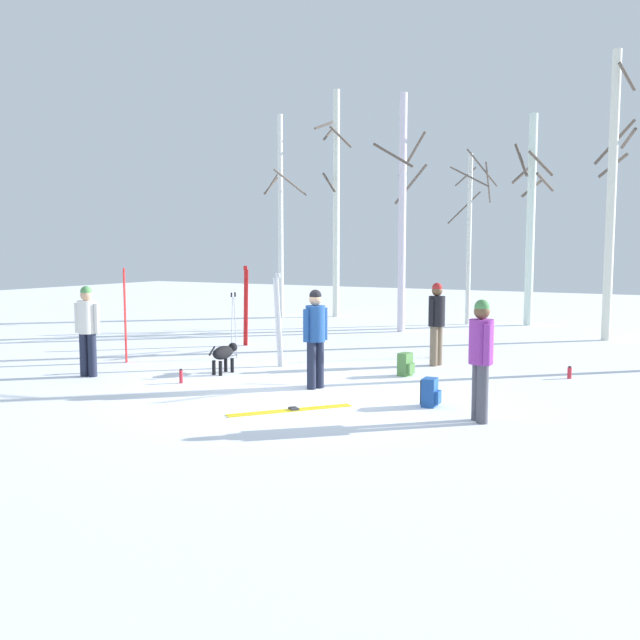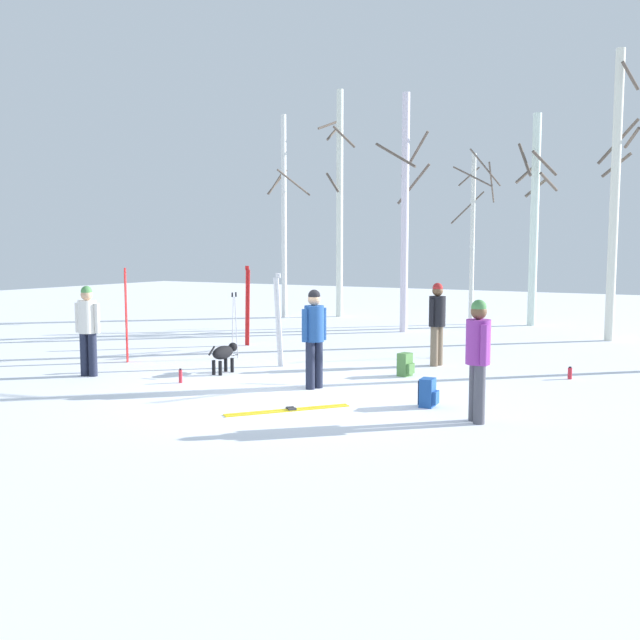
{
  "view_description": "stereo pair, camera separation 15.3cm",
  "coord_description": "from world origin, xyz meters",
  "px_view_note": "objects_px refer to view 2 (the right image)",
  "views": [
    {
      "loc": [
        5.95,
        -9.9,
        2.41
      ],
      "look_at": [
        -0.77,
        2.22,
        1.0
      ],
      "focal_mm": 39.43,
      "sensor_mm": 36.0,
      "label": 1
    },
    {
      "loc": [
        6.08,
        -9.82,
        2.41
      ],
      "look_at": [
        -0.77,
        2.22,
        1.0
      ],
      "focal_mm": 39.43,
      "sensor_mm": 36.0,
      "label": 2
    }
  ],
  "objects_px": {
    "backpack_1": "(428,393)",
    "birch_tree_4": "(534,216)",
    "person_0": "(478,353)",
    "ski_pair_planted_0": "(278,320)",
    "dog": "(224,353)",
    "backpack_0": "(405,365)",
    "ski_pair_lying_0": "(288,410)",
    "ski_poles_0": "(437,324)",
    "birch_tree_1": "(339,201)",
    "water_bottle_0": "(181,376)",
    "person_1": "(437,319)",
    "water_bottle_1": "(570,373)",
    "ski_pair_planted_2": "(126,316)",
    "birch_tree_3": "(473,232)",
    "person_3": "(88,325)",
    "birch_tree_0": "(284,215)",
    "person_2": "(314,332)",
    "birch_tree_2": "(405,210)",
    "birch_tree_5": "(615,193)",
    "ski_pair_planted_1": "(248,306)"
  },
  "relations": [
    {
      "from": "person_3",
      "to": "ski_pair_planted_1",
      "type": "xyz_separation_m",
      "value": [
        0.16,
        4.96,
        0.01
      ]
    },
    {
      "from": "person_0",
      "to": "backpack_1",
      "type": "bearing_deg",
      "value": 148.87
    },
    {
      "from": "backpack_0",
      "to": "birch_tree_3",
      "type": "distance_m",
      "value": 10.05
    },
    {
      "from": "ski_pair_planted_2",
      "to": "water_bottle_1",
      "type": "bearing_deg",
      "value": 16.99
    },
    {
      "from": "backpack_0",
      "to": "water_bottle_1",
      "type": "height_order",
      "value": "backpack_0"
    },
    {
      "from": "ski_pair_planted_2",
      "to": "ski_pair_lying_0",
      "type": "height_order",
      "value": "ski_pair_planted_2"
    },
    {
      "from": "person_2",
      "to": "water_bottle_0",
      "type": "xyz_separation_m",
      "value": [
        -2.35,
        -0.76,
        -0.86
      ]
    },
    {
      "from": "water_bottle_0",
      "to": "birch_tree_5",
      "type": "distance_m",
      "value": 12.26
    },
    {
      "from": "ski_pair_lying_0",
      "to": "birch_tree_0",
      "type": "distance_m",
      "value": 14.86
    },
    {
      "from": "person_0",
      "to": "birch_tree_0",
      "type": "distance_m",
      "value": 15.71
    },
    {
      "from": "birch_tree_0",
      "to": "backpack_0",
      "type": "bearing_deg",
      "value": -46.36
    },
    {
      "from": "person_1",
      "to": "birch_tree_0",
      "type": "bearing_deg",
      "value": 139.14
    },
    {
      "from": "water_bottle_1",
      "to": "birch_tree_3",
      "type": "relative_size",
      "value": 0.04
    },
    {
      "from": "person_1",
      "to": "backpack_0",
      "type": "height_order",
      "value": "person_1"
    },
    {
      "from": "water_bottle_1",
      "to": "backpack_1",
      "type": "bearing_deg",
      "value": -112.85
    },
    {
      "from": "person_2",
      "to": "birch_tree_4",
      "type": "distance_m",
      "value": 12.33
    },
    {
      "from": "dog",
      "to": "water_bottle_1",
      "type": "bearing_deg",
      "value": 24.15
    },
    {
      "from": "person_0",
      "to": "birch_tree_2",
      "type": "bearing_deg",
      "value": 118.27
    },
    {
      "from": "ski_poles_0",
      "to": "birch_tree_2",
      "type": "height_order",
      "value": "birch_tree_2"
    },
    {
      "from": "person_2",
      "to": "birch_tree_5",
      "type": "bearing_deg",
      "value": 69.08
    },
    {
      "from": "ski_poles_0",
      "to": "birch_tree_1",
      "type": "distance_m",
      "value": 10.2
    },
    {
      "from": "ski_poles_0",
      "to": "birch_tree_5",
      "type": "distance_m",
      "value": 6.56
    },
    {
      "from": "dog",
      "to": "ski_poles_0",
      "type": "xyz_separation_m",
      "value": [
        2.89,
        3.92,
        0.35
      ]
    },
    {
      "from": "backpack_0",
      "to": "backpack_1",
      "type": "bearing_deg",
      "value": -59.64
    },
    {
      "from": "dog",
      "to": "birch_tree_4",
      "type": "height_order",
      "value": "birch_tree_4"
    },
    {
      "from": "water_bottle_0",
      "to": "birch_tree_1",
      "type": "height_order",
      "value": "birch_tree_1"
    },
    {
      "from": "backpack_0",
      "to": "person_3",
      "type": "bearing_deg",
      "value": -150.45
    },
    {
      "from": "person_2",
      "to": "person_3",
      "type": "height_order",
      "value": "same"
    },
    {
      "from": "water_bottle_0",
      "to": "birch_tree_5",
      "type": "relative_size",
      "value": 0.03
    },
    {
      "from": "ski_pair_lying_0",
      "to": "birch_tree_3",
      "type": "bearing_deg",
      "value": 95.77
    },
    {
      "from": "dog",
      "to": "water_bottle_1",
      "type": "distance_m",
      "value": 6.53
    },
    {
      "from": "dog",
      "to": "backpack_0",
      "type": "relative_size",
      "value": 2.04
    },
    {
      "from": "person_0",
      "to": "ski_pair_planted_0",
      "type": "bearing_deg",
      "value": 152.46
    },
    {
      "from": "ski_pair_lying_0",
      "to": "ski_poles_0",
      "type": "distance_m",
      "value": 6.04
    },
    {
      "from": "dog",
      "to": "birch_tree_1",
      "type": "relative_size",
      "value": 0.11
    },
    {
      "from": "ski_pair_planted_0",
      "to": "water_bottle_1",
      "type": "relative_size",
      "value": 8.21
    },
    {
      "from": "dog",
      "to": "birch_tree_2",
      "type": "distance_m",
      "value": 8.65
    },
    {
      "from": "backpack_1",
      "to": "birch_tree_4",
      "type": "distance_m",
      "value": 12.89
    },
    {
      "from": "backpack_1",
      "to": "ski_pair_planted_2",
      "type": "bearing_deg",
      "value": 173.19
    },
    {
      "from": "birch_tree_1",
      "to": "birch_tree_3",
      "type": "distance_m",
      "value": 5.03
    },
    {
      "from": "backpack_0",
      "to": "water_bottle_1",
      "type": "xyz_separation_m",
      "value": [
        2.78,
        1.22,
        -0.1
      ]
    },
    {
      "from": "person_3",
      "to": "ski_poles_0",
      "type": "height_order",
      "value": "person_3"
    },
    {
      "from": "birch_tree_2",
      "to": "birch_tree_3",
      "type": "height_order",
      "value": "birch_tree_2"
    },
    {
      "from": "person_0",
      "to": "birch_tree_1",
      "type": "height_order",
      "value": "birch_tree_1"
    },
    {
      "from": "birch_tree_3",
      "to": "person_3",
      "type": "bearing_deg",
      "value": -105.69
    },
    {
      "from": "water_bottle_1",
      "to": "birch_tree_0",
      "type": "bearing_deg",
      "value": 146.08
    },
    {
      "from": "ski_poles_0",
      "to": "water_bottle_0",
      "type": "height_order",
      "value": "ski_poles_0"
    },
    {
      "from": "birch_tree_1",
      "to": "birch_tree_3",
      "type": "relative_size",
      "value": 1.45
    },
    {
      "from": "birch_tree_3",
      "to": "backpack_1",
      "type": "bearing_deg",
      "value": -75.52
    },
    {
      "from": "backpack_0",
      "to": "person_0",
      "type": "bearing_deg",
      "value": -51.35
    }
  ]
}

